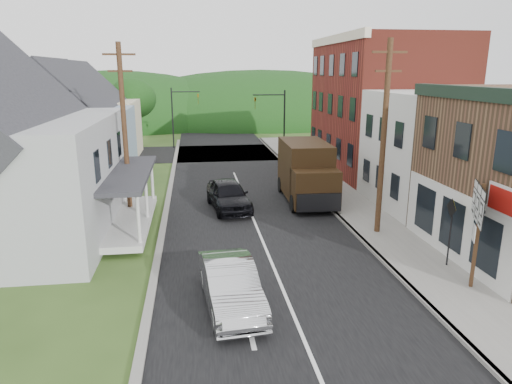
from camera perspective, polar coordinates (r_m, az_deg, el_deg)
name	(u,v)px	position (r m, az deg, el deg)	size (l,w,h in m)	color
ground	(275,271)	(18.16, 2.40, -9.88)	(120.00, 120.00, 0.00)	#2D4719
road	(246,201)	(27.46, -1.29, -1.18)	(9.00, 90.00, 0.02)	black
cross_road	(225,153)	(43.98, -3.84, 4.92)	(60.00, 9.00, 0.02)	black
sidewalk_right	(351,206)	(26.87, 11.82, -1.70)	(2.80, 55.00, 0.15)	slate
curb_right	(329,207)	(26.46, 9.06, -1.83)	(0.20, 55.00, 0.15)	slate
curb_left	(166,214)	(25.42, -11.24, -2.66)	(0.30, 55.00, 0.12)	slate
storefront_white	(449,151)	(28.03, 23.02, 4.78)	(8.00, 7.00, 6.50)	silver
storefront_red	(384,107)	(36.25, 15.65, 10.24)	(8.00, 12.00, 10.00)	maroon
house_blue	(77,129)	(34.39, -21.44, 7.35)	(7.14, 8.16, 7.28)	#819CB0
house_cream	(96,117)	(43.24, -19.40, 8.88)	(7.14, 8.16, 7.28)	beige
utility_pole_right	(384,138)	(21.70, 15.65, 6.54)	(1.60, 0.26, 9.00)	#472D19
utility_pole_left	(125,130)	(24.64, -16.11, 7.45)	(1.60, 0.26, 9.00)	#472D19
traffic_signal_right	(277,116)	(40.56, 2.59, 9.45)	(2.87, 0.20, 6.00)	black
traffic_signal_left	(179,111)	(46.89, -9.57, 10.00)	(2.87, 0.20, 6.00)	black
tree_left_d	(132,99)	(48.66, -15.22, 11.19)	(4.80, 4.80, 6.94)	#382616
forested_ridge	(212,122)	(71.68, -5.47, 8.75)	(90.00, 30.00, 16.00)	#13350F
silver_sedan	(231,285)	(15.34, -3.19, -11.58)	(1.64, 4.70, 1.55)	silver
dark_sedan	(229,195)	(25.72, -3.45, -0.39)	(1.97, 4.89, 1.67)	black
delivery_van	(307,172)	(27.29, 6.34, 2.48)	(2.77, 6.35, 3.51)	black
route_sign_cluster	(477,221)	(17.49, 25.94, -3.28)	(0.97, 2.00, 3.79)	#472D19
warning_sign	(451,223)	(19.23, 23.16, -3.58)	(0.14, 0.76, 2.75)	black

